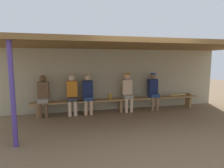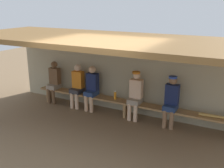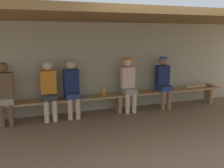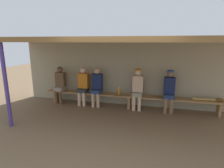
# 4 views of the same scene
# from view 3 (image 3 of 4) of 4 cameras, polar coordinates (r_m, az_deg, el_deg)

# --- Properties ---
(ground_plane) EXTENTS (24.00, 24.00, 0.00)m
(ground_plane) POSITION_cam_3_polar(r_m,az_deg,el_deg) (4.81, 8.08, -11.92)
(ground_plane) COLOR brown
(back_wall) EXTENTS (8.00, 0.20, 2.20)m
(back_wall) POSITION_cam_3_polar(r_m,az_deg,el_deg) (6.31, 0.08, 4.18)
(back_wall) COLOR tan
(back_wall) RESTS_ON ground
(dugout_roof) EXTENTS (8.00, 2.80, 0.12)m
(dugout_roof) POSITION_cam_3_polar(r_m,az_deg,el_deg) (5.07, 5.10, 15.49)
(dugout_roof) COLOR brown
(dugout_roof) RESTS_ON back_wall
(bench) EXTENTS (6.00, 0.36, 0.46)m
(bench) POSITION_cam_3_polar(r_m,az_deg,el_deg) (6.03, 1.48, -3.07)
(bench) COLOR #9E7547
(bench) RESTS_ON ground
(player_in_white) EXTENTS (0.34, 0.42, 1.34)m
(player_in_white) POSITION_cam_3_polar(r_m,az_deg,el_deg) (5.62, -23.80, -1.57)
(player_in_white) COLOR gray
(player_in_white) RESTS_ON ground
(player_near_post) EXTENTS (0.34, 0.42, 1.34)m
(player_near_post) POSITION_cam_3_polar(r_m,az_deg,el_deg) (6.05, 3.83, 0.44)
(player_near_post) COLOR gray
(player_near_post) RESTS_ON ground
(player_in_blue) EXTENTS (0.34, 0.42, 1.34)m
(player_in_blue) POSITION_cam_3_polar(r_m,az_deg,el_deg) (6.50, 11.94, 0.98)
(player_in_blue) COLOR navy
(player_in_blue) RESTS_ON ground
(player_middle) EXTENTS (0.34, 0.42, 1.34)m
(player_middle) POSITION_cam_3_polar(r_m,az_deg,el_deg) (5.67, -9.39, -0.62)
(player_middle) COLOR navy
(player_middle) RESTS_ON ground
(player_in_red) EXTENTS (0.34, 0.42, 1.34)m
(player_in_red) POSITION_cam_3_polar(r_m,az_deg,el_deg) (5.61, -14.61, -0.97)
(player_in_red) COLOR #333338
(player_in_red) RESTS_ON ground
(water_bottle_clear) EXTENTS (0.07, 0.07, 0.24)m
(water_bottle_clear) POSITION_cam_3_polar(r_m,az_deg,el_deg) (5.89, -1.93, -1.53)
(water_bottle_clear) COLOR orange
(water_bottle_clear) RESTS_ON bench
(baseball_glove_dark_brown) EXTENTS (0.26, 0.19, 0.09)m
(baseball_glove_dark_brown) POSITION_cam_3_polar(r_m,az_deg,el_deg) (7.41, 21.62, -0.21)
(baseball_glove_dark_brown) COLOR brown
(baseball_glove_dark_brown) RESTS_ON bench
(baseball_bat) EXTENTS (0.86, 0.12, 0.07)m
(baseball_bat) POSITION_cam_3_polar(r_m,az_deg,el_deg) (7.19, 19.71, -0.50)
(baseball_bat) COLOR tan
(baseball_bat) RESTS_ON bench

